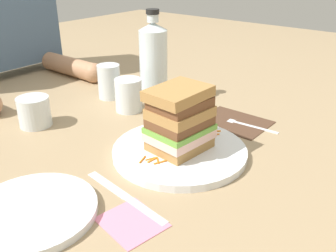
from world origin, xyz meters
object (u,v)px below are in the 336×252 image
object	(u,v)px
main_plate	(180,151)
knife	(127,197)
water_bottle	(153,61)
side_plate	(32,211)
fork	(243,123)
juice_glass	(129,96)
sandwich	(180,120)
napkin_pink	(132,222)
napkin_dark	(234,122)
empty_tumbler_0	(109,82)
empty_tumbler_1	(34,112)

from	to	relation	value
main_plate	knife	world-z (taller)	main_plate
water_bottle	side_plate	xyz separation A→B (m)	(-0.50, -0.18, -0.10)
fork	juice_glass	size ratio (longest dim) A/B	1.98
sandwich	napkin_pink	distance (m)	0.24
napkin_dark	napkin_pink	distance (m)	0.43
sandwich	napkin_dark	size ratio (longest dim) A/B	0.82
napkin_dark	napkin_pink	xyz separation A→B (m)	(-0.42, -0.06, -0.00)
knife	main_plate	bearing A→B (deg)	6.84
empty_tumbler_0	napkin_pink	distance (m)	0.55
sandwich	napkin_pink	bearing A→B (deg)	-161.62
juice_glass	water_bottle	bearing A→B (deg)	1.07
main_plate	napkin_dark	world-z (taller)	main_plate
sandwich	empty_tumbler_0	world-z (taller)	sandwich
napkin_dark	side_plate	xyz separation A→B (m)	(-0.51, 0.07, 0.01)
sandwich	side_plate	distance (m)	0.31
main_plate	sandwich	bearing A→B (deg)	144.65
juice_glass	empty_tumbler_1	size ratio (longest dim) A/B	1.13
fork	main_plate	bearing A→B (deg)	171.82
main_plate	napkin_pink	xyz separation A→B (m)	(-0.21, -0.07, -0.01)
knife	empty_tumbler_1	distance (m)	0.38
napkin_dark	side_plate	world-z (taller)	side_plate
knife	side_plate	xyz separation A→B (m)	(-0.12, 0.08, 0.01)
main_plate	knife	distance (m)	0.17
juice_glass	side_plate	bearing A→B (deg)	-155.84
sandwich	juice_glass	xyz separation A→B (m)	(0.10, 0.24, -0.04)
empty_tumbler_1	main_plate	bearing A→B (deg)	-73.83
empty_tumbler_0	empty_tumbler_1	xyz separation A→B (m)	(-0.24, -0.00, -0.01)
sandwich	knife	size ratio (longest dim) A/B	0.65
main_plate	napkin_pink	bearing A→B (deg)	-161.77
fork	side_plate	distance (m)	0.52
juice_glass	knife	bearing A→B (deg)	-136.37
empty_tumbler_0	napkin_pink	xyz separation A→B (m)	(-0.35, -0.42, -0.05)
knife	empty_tumbler_1	bearing A→B (deg)	79.10
main_plate	empty_tumbler_0	bearing A→B (deg)	68.61
juice_glass	sandwich	bearing A→B (deg)	-113.28
fork	empty_tumbler_0	size ratio (longest dim) A/B	1.77
napkin_dark	knife	size ratio (longest dim) A/B	0.80
napkin_dark	knife	world-z (taller)	same
empty_tumbler_1	side_plate	xyz separation A→B (m)	(-0.20, -0.29, -0.03)
empty_tumbler_1	napkin_pink	bearing A→B (deg)	-104.82
napkin_dark	empty_tumbler_0	xyz separation A→B (m)	(-0.07, 0.36, 0.05)
water_bottle	empty_tumbler_0	size ratio (longest dim) A/B	2.58
juice_glass	empty_tumbler_1	world-z (taller)	juice_glass
main_plate	empty_tumbler_0	xyz separation A→B (m)	(0.14, 0.35, 0.04)
knife	water_bottle	distance (m)	0.47
knife	side_plate	distance (m)	0.15
juice_glass	napkin_pink	size ratio (longest dim) A/B	0.90
side_plate	napkin_pink	xyz separation A→B (m)	(0.08, -0.13, -0.01)
main_plate	empty_tumbler_1	xyz separation A→B (m)	(-0.10, 0.35, 0.03)
knife	water_bottle	world-z (taller)	water_bottle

